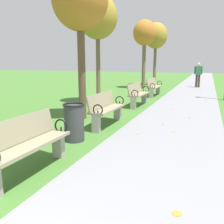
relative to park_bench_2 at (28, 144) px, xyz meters
name	(u,v)px	position (x,y,z in m)	size (l,w,h in m)	color
paved_walkway	(195,87)	(1.76, 15.08, -0.48)	(2.52, 44.00, 0.02)	gray
park_bench_2	(28,144)	(0.00, 0.00, 0.00)	(0.49, 1.61, 0.90)	gray
park_bench_3	(106,108)	(0.00, 3.16, 0.00)	(0.49, 1.61, 0.90)	gray
park_bench_4	(138,94)	(0.00, 6.43, 0.00)	(0.52, 1.61, 0.90)	gray
park_bench_5	(154,86)	(0.00, 9.47, 0.00)	(0.52, 1.61, 0.90)	gray
tree_2	(80,1)	(-1.00, 3.68, 2.92)	(1.61, 1.61, 4.35)	brown
tree_3	(98,18)	(-1.74, 6.49, 2.95)	(1.59, 1.59, 4.35)	brown
tree_4	(145,34)	(-1.40, 12.85, 2.93)	(1.44, 1.44, 4.31)	brown
tree_5	(156,36)	(-1.17, 15.23, 3.00)	(1.65, 1.65, 4.45)	brown
pedestrian_walking	(198,74)	(1.90, 14.60, 0.44)	(0.53, 0.23, 1.62)	#3D3328
trash_bin	(74,122)	(-0.15, 1.68, -0.06)	(0.48, 0.48, 0.84)	#38383D
scattered_leaves	(147,125)	(1.07, 3.56, -0.47)	(3.67, 16.15, 0.02)	#AD6B23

